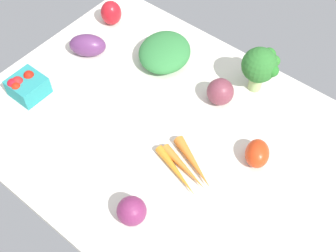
% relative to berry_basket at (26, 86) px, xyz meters
% --- Properties ---
extents(tablecloth, '(1.04, 0.76, 0.02)m').
position_rel_berry_basket_xyz_m(tablecloth, '(-0.39, -0.15, -0.04)').
color(tablecloth, silver).
rests_on(tablecloth, ground).
extents(berry_basket, '(0.09, 0.09, 0.07)m').
position_rel_berry_basket_xyz_m(berry_basket, '(0.00, 0.00, 0.00)').
color(berry_basket, teal).
rests_on(berry_basket, tablecloth).
extents(carrot_bunch, '(0.18, 0.13, 0.03)m').
position_rel_berry_basket_xyz_m(carrot_bunch, '(-0.50, -0.08, -0.02)').
color(carrot_bunch, orange).
rests_on(carrot_bunch, tablecloth).
extents(broccoli_head, '(0.11, 0.11, 0.14)m').
position_rel_berry_basket_xyz_m(broccoli_head, '(-0.49, -0.43, 0.06)').
color(broccoli_head, '#A5C379').
rests_on(broccoli_head, tablecloth).
extents(red_onion_near_basket, '(0.07, 0.07, 0.07)m').
position_rel_berry_basket_xyz_m(red_onion_near_basket, '(-0.49, 0.10, 0.00)').
color(red_onion_near_basket, '#7E295A').
rests_on(red_onion_near_basket, tablecloth).
extents(eggplant, '(0.13, 0.12, 0.07)m').
position_rel_berry_basket_xyz_m(eggplant, '(-0.02, -0.22, 0.00)').
color(eggplant, '#653266').
rests_on(eggplant, tablecloth).
extents(bell_pepper_red, '(0.08, 0.08, 0.08)m').
position_rel_berry_basket_xyz_m(bell_pepper_red, '(0.03, -0.37, 0.01)').
color(bell_pepper_red, red).
rests_on(bell_pepper_red, tablecloth).
extents(leafy_greens_clump, '(0.21, 0.22, 0.07)m').
position_rel_berry_basket_xyz_m(leafy_greens_clump, '(-0.22, -0.35, 0.00)').
color(leafy_greens_clump, '#34823F').
rests_on(leafy_greens_clump, tablecloth).
extents(roma_tomato, '(0.09, 0.10, 0.06)m').
position_rel_berry_basket_xyz_m(roma_tomato, '(-0.62, -0.22, -0.00)').
color(roma_tomato, red).
rests_on(roma_tomato, tablecloth).
extents(red_onion_center, '(0.08, 0.08, 0.08)m').
position_rel_berry_basket_xyz_m(red_onion_center, '(-0.44, -0.32, 0.01)').
color(red_onion_center, brown).
rests_on(red_onion_center, tablecloth).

